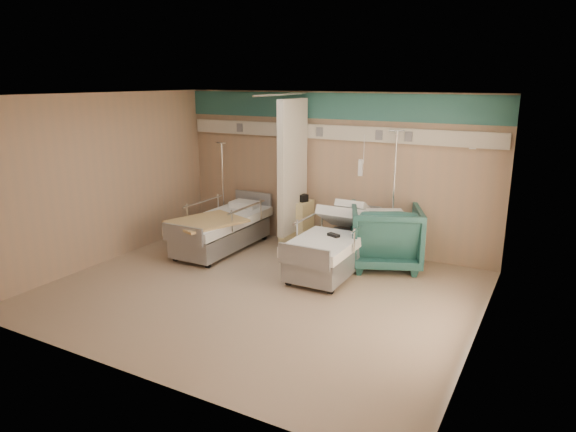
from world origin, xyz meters
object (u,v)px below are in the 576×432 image
at_px(bed_left, 222,233).
at_px(iv_stand_left, 224,215).
at_px(bed_right, 334,252).
at_px(bedside_cabinet, 296,223).
at_px(visitor_armchair, 385,236).
at_px(iv_stand_right, 391,234).

relative_size(bed_left, iv_stand_left, 1.18).
height_order(bed_right, bedside_cabinet, bedside_cabinet).
height_order(bed_right, visitor_armchair, visitor_armchair).
height_order(bed_left, visitor_armchair, visitor_armchair).
bearing_deg(visitor_armchair, bed_right, 19.54).
bearing_deg(visitor_armchair, bed_left, -11.28).
xyz_separation_m(bed_left, iv_stand_right, (2.85, 0.96, 0.14)).
height_order(visitor_armchair, iv_stand_left, iv_stand_left).
distance_m(iv_stand_right, iv_stand_left, 3.43).
xyz_separation_m(bedside_cabinet, visitor_armchair, (1.80, -0.30, 0.09)).
xyz_separation_m(bed_right, iv_stand_left, (-2.79, 0.89, 0.06)).
relative_size(bed_right, bedside_cabinet, 2.54).
height_order(iv_stand_right, iv_stand_left, iv_stand_right).
bearing_deg(bed_right, iv_stand_right, 56.11).
distance_m(bedside_cabinet, iv_stand_left, 1.64).
xyz_separation_m(bedside_cabinet, iv_stand_right, (1.80, 0.06, 0.03)).
relative_size(bed_left, visitor_armchair, 1.89).
height_order(visitor_armchair, iv_stand_right, iv_stand_right).
distance_m(bedside_cabinet, visitor_armchair, 1.83).
distance_m(bedside_cabinet, iv_stand_right, 1.80).
height_order(bed_left, iv_stand_left, iv_stand_left).
height_order(bedside_cabinet, iv_stand_left, iv_stand_left).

